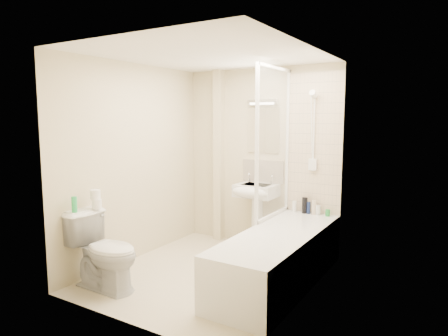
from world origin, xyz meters
The scene contains 25 objects.
floor centered at (0.00, 0.00, 0.00)m, with size 2.50×2.50×0.00m, color beige.
wall_back centered at (0.00, 1.25, 1.20)m, with size 2.20×0.02×2.40m, color beige.
wall_left centered at (-1.10, 0.00, 1.20)m, with size 0.02×2.50×2.40m, color beige.
wall_right centered at (1.10, 0.00, 1.20)m, with size 0.02×2.50×2.40m, color beige.
ceiling centered at (0.00, 0.00, 2.40)m, with size 2.20×2.50×0.02m, color white.
tile_back centered at (0.75, 1.24, 1.42)m, with size 0.70×0.01×1.75m, color beige.
tile_right centered at (1.09, 0.20, 1.42)m, with size 0.01×2.10×1.75m, color beige.
pipe_boxing centered at (-0.62, 1.19, 1.20)m, with size 0.12×0.12×2.40m, color beige.
splashback centered at (0.05, 1.24, 1.03)m, with size 0.60×0.01×0.30m, color beige.
mirror centered at (0.05, 1.24, 1.58)m, with size 0.46×0.01×0.60m, color white.
strip_light centered at (0.05, 1.22, 1.95)m, with size 0.42×0.07×0.07m, color silver.
bathtub centered at (0.75, 0.20, 0.29)m, with size 0.70×2.10×0.55m.
shower_screen centered at (0.40, 0.80, 1.45)m, with size 0.04×0.92×1.80m.
shower_fixture centered at (0.75, 1.19, 1.55)m, with size 0.10×0.16×0.99m.
pedestal_sink centered at (0.05, 1.01, 0.70)m, with size 0.52×0.48×1.00m.
bottle_white_a centered at (0.54, 1.16, 0.62)m, with size 0.05×0.05×0.14m, color white.
bottle_black_b centered at (0.68, 1.16, 0.65)m, with size 0.07×0.07×0.20m, color black.
bottle_blue centered at (0.73, 1.16, 0.62)m, with size 0.05×0.05×0.15m, color #12204F.
bottle_cream centered at (0.80, 1.16, 0.64)m, with size 0.06×0.06×0.17m, color beige.
bottle_white_b centered at (0.85, 1.16, 0.61)m, with size 0.06×0.06×0.12m, color silver.
bottle_green centered at (0.97, 1.16, 0.59)m, with size 0.06×0.06×0.08m, color green.
toilet centered at (-0.72, -0.85, 0.40)m, with size 0.78×0.45×0.79m, color white.
toilet_roll_lower centered at (-0.93, -0.75, 0.85)m, with size 0.10×0.10×0.10m, color white.
toilet_roll_upper centered at (-0.95, -0.75, 0.95)m, with size 0.11×0.11×0.10m, color white.
green_bottle centered at (-0.99, -0.98, 0.87)m, with size 0.05×0.05×0.16m, color green.
Camera 1 is at (2.36, -3.58, 1.75)m, focal length 32.00 mm.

